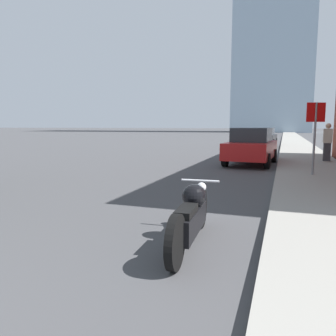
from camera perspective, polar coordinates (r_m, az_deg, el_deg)
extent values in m
cube|color=gray|center=(39.58, 21.06, 4.57)|extent=(2.55, 240.00, 0.15)
cylinder|color=black|center=(5.56, 5.75, -6.88)|extent=(0.14, 0.68, 0.68)
cylinder|color=black|center=(3.97, 1.29, -12.80)|extent=(0.14, 0.68, 0.68)
cube|color=black|center=(4.75, 3.92, -9.19)|extent=(0.32, 1.31, 0.33)
sphere|color=black|center=(4.92, 4.58, -4.95)|extent=(0.37, 0.37, 0.37)
cube|color=black|center=(4.43, 3.19, -7.51)|extent=(0.25, 0.61, 0.10)
sphere|color=silver|center=(5.52, 5.85, -3.33)|extent=(0.16, 0.16, 0.16)
cylinder|color=silver|center=(5.38, 5.64, -2.21)|extent=(0.62, 0.08, 0.04)
cube|color=red|center=(14.83, 14.28, 3.12)|extent=(2.08, 4.12, 0.69)
cube|color=#23282D|center=(14.80, 14.36, 5.62)|extent=(1.65, 2.02, 0.60)
cylinder|color=black|center=(16.23, 12.03, 2.32)|extent=(0.25, 0.64, 0.62)
cylinder|color=black|center=(15.97, 17.98, 2.04)|extent=(0.25, 0.64, 0.62)
cylinder|color=black|center=(13.82, 9.92, 1.51)|extent=(0.25, 0.64, 0.62)
cylinder|color=black|center=(13.52, 16.89, 1.17)|extent=(0.25, 0.64, 0.62)
cube|color=black|center=(27.27, 16.29, 4.93)|extent=(1.99, 4.24, 0.62)
cube|color=#23282D|center=(27.26, 16.33, 6.17)|extent=(1.60, 2.07, 0.56)
cylinder|color=black|center=(28.66, 14.91, 4.47)|extent=(0.24, 0.72, 0.71)
cylinder|color=black|center=(28.48, 18.23, 4.33)|extent=(0.24, 0.72, 0.71)
cylinder|color=black|center=(26.13, 14.12, 4.23)|extent=(0.24, 0.72, 0.71)
cylinder|color=black|center=(25.93, 17.75, 4.08)|extent=(0.24, 0.72, 0.71)
cylinder|color=slate|center=(11.37, 24.14, 4.64)|extent=(0.07, 0.07, 2.27)
cube|color=red|center=(11.37, 24.37, 8.84)|extent=(0.57, 0.26, 0.60)
cube|color=#38383D|center=(16.03, 25.93, 2.52)|extent=(0.29, 0.20, 0.79)
cube|color=beige|center=(15.99, 26.07, 5.05)|extent=(0.36, 0.20, 0.63)
sphere|color=tan|center=(15.98, 26.16, 6.59)|extent=(0.23, 0.23, 0.23)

